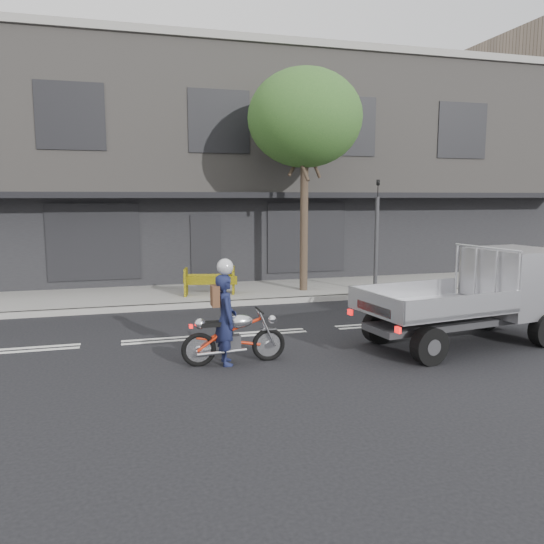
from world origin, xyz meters
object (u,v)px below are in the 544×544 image
Objects in this scene: flatbed_ute at (500,286)px; traffic_light_pole at (376,242)px; motorcycle at (234,336)px; rider at (226,319)px; street_tree at (305,119)px; construction_barrier at (211,281)px.

traffic_light_pole is at bearing 85.13° from flatbed_ute.
motorcycle is 1.16× the size of rider.
street_tree reaches higher than construction_barrier.
street_tree reaches higher than traffic_light_pole.
flatbed_ute is (0.30, -5.16, -0.51)m from traffic_light_pole.
rider is at bearing 172.80° from flatbed_ute.
traffic_light_pole is 7.63m from motorcycle.
motorcycle is 0.35m from rider.
street_tree is 7.65m from flatbed_ute.
construction_barrier is (-2.90, -0.24, -4.71)m from street_tree.
rider is at bearing -179.69° from motorcycle.
street_tree is 8.36m from rider.
flatbed_ute is at bearing -86.67° from traffic_light_pole.
flatbed_ute is (5.70, 0.10, 0.64)m from motorcycle.
construction_barrier is (-5.20, 5.77, -0.57)m from flatbed_ute.
street_tree reaches higher than rider.
motorcycle is 1.27× the size of construction_barrier.
rider is (-0.15, 0.00, 0.32)m from motorcycle.
street_tree is 3.53× the size of motorcycle.
rider is 5.92m from construction_barrier.
rider reaches higher than motorcycle.
traffic_light_pole is 2.13× the size of rider.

